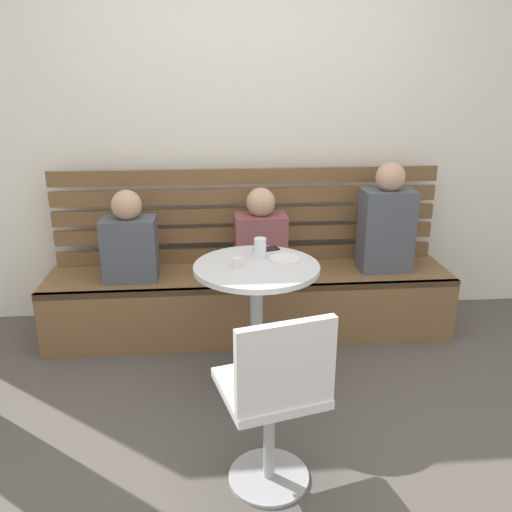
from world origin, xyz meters
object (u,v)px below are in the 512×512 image
object	(u,v)px
cafe_table	(257,303)
person_child_middle	(130,241)
white_chair	(275,397)
booth_bench	(250,303)
person_child_left	(261,236)
plate_small	(285,259)
person_adult	(386,223)
cup_espresso_small	(237,263)
phone_on_table	(267,249)
cup_water_clear	(260,248)

from	to	relation	value
cafe_table	person_child_middle	distance (m)	1.00
white_chair	booth_bench	bearing A→B (deg)	89.65
person_child_left	plate_small	bearing A→B (deg)	-83.42
person_adult	person_child_middle	bearing A→B (deg)	-178.76
person_child_left	person_adult	bearing A→B (deg)	-2.54
cup_espresso_small	phone_on_table	distance (m)	0.34
person_adult	person_child_left	bearing A→B (deg)	177.46
person_adult	cup_espresso_small	bearing A→B (deg)	-146.33
booth_bench	white_chair	size ratio (longest dim) A/B	3.18
white_chair	cup_water_clear	xyz separation A→B (m)	(0.03, 0.94, 0.33)
white_chair	person_child_left	distance (m)	1.52
plate_small	person_child_middle	bearing A→B (deg)	149.00
person_child_left	plate_small	distance (m)	0.63
cup_espresso_small	phone_on_table	size ratio (longest dim) A/B	0.40
person_child_middle	phone_on_table	distance (m)	0.92
plate_small	booth_bench	bearing A→B (deg)	104.02
person_adult	phone_on_table	bearing A→B (deg)	-154.26
cafe_table	plate_small	world-z (taller)	plate_small
person_adult	plate_small	distance (m)	0.97
plate_small	cafe_table	bearing A→B (deg)	-157.72
cup_water_clear	plate_small	world-z (taller)	cup_water_clear
plate_small	phone_on_table	world-z (taller)	plate_small
booth_bench	cafe_table	size ratio (longest dim) A/B	3.65
white_chair	cup_water_clear	distance (m)	0.99
person_child_left	person_child_middle	bearing A→B (deg)	-175.05
white_chair	cafe_table	bearing A→B (deg)	90.35
person_child_middle	cup_espresso_small	world-z (taller)	person_child_middle
white_chair	person_adult	bearing A→B (deg)	57.84
phone_on_table	cup_espresso_small	bearing A→B (deg)	127.21
white_chair	cup_espresso_small	distance (m)	0.84
person_child_left	cup_espresso_small	world-z (taller)	person_child_left
cafe_table	plate_small	size ratio (longest dim) A/B	4.35
booth_bench	phone_on_table	size ratio (longest dim) A/B	19.29
cup_water_clear	phone_on_table	bearing A→B (deg)	67.58
cafe_table	person_child_left	world-z (taller)	person_child_left
person_child_left	phone_on_table	size ratio (longest dim) A/B	4.09
person_child_middle	plate_small	bearing A→B (deg)	-31.00
booth_bench	cup_water_clear	size ratio (longest dim) A/B	24.55
person_adult	person_child_middle	world-z (taller)	person_adult
person_child_left	cup_water_clear	xyz separation A→B (m)	(-0.06, -0.57, 0.11)
person_child_left	cup_espresso_small	bearing A→B (deg)	-105.02
cafe_table	plate_small	xyz separation A→B (m)	(0.16, 0.07, 0.23)
cup_water_clear	person_child_left	bearing A→B (deg)	84.18
booth_bench	person_child_middle	size ratio (longest dim) A/B	4.58
person_child_middle	person_adult	bearing A→B (deg)	1.24
person_child_middle	plate_small	size ratio (longest dim) A/B	3.47
white_chair	cup_espresso_small	bearing A→B (deg)	98.12
booth_bench	person_adult	distance (m)	1.06
cup_water_clear	person_child_middle	bearing A→B (deg)	147.98
cup_water_clear	booth_bench	bearing A→B (deg)	91.81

